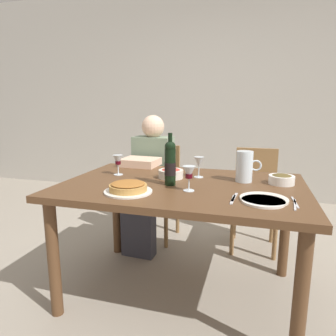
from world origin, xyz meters
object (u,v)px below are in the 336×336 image
at_px(water_pitcher, 244,168).
at_px(olive_bowl, 282,179).
at_px(baked_tart, 128,188).
at_px(diner_left, 149,178).
at_px(wine_bottle, 170,163).
at_px(wine_glass_left_diner, 118,161).
at_px(wine_glass_centre, 189,174).
at_px(wine_glass_right_diner, 199,163).
at_px(chair_left, 158,185).
at_px(dinner_plate_left_setting, 263,201).
at_px(chair_right, 255,192).
at_px(dining_table, 182,198).
at_px(salad_bowl, 171,173).
at_px(dinner_plate_right_setting, 264,199).

relative_size(water_pitcher, olive_bowl, 1.27).
bearing_deg(baked_tart, diner_left, 102.94).
height_order(wine_bottle, wine_glass_left_diner, wine_bottle).
distance_m(wine_bottle, wine_glass_left_diner, 0.46).
bearing_deg(wine_glass_left_diner, wine_glass_centre, -25.04).
xyz_separation_m(baked_tart, wine_glass_right_diner, (0.31, 0.47, 0.07)).
distance_m(baked_tart, wine_glass_right_diner, 0.57).
xyz_separation_m(wine_glass_left_diner, chair_left, (0.05, 0.76, -0.36)).
bearing_deg(dinner_plate_left_setting, baked_tart, -178.44).
relative_size(wine_glass_left_diner, wine_glass_right_diner, 1.00).
relative_size(water_pitcher, chair_right, 0.23).
xyz_separation_m(dining_table, salad_bowl, (-0.11, 0.12, 0.13)).
bearing_deg(chair_right, diner_left, 14.72).
relative_size(dinner_plate_left_setting, chair_right, 0.25).
distance_m(chair_left, diner_left, 0.26).
relative_size(salad_bowl, dinner_plate_right_setting, 0.68).
bearing_deg(chair_right, dining_table, 62.22).
xyz_separation_m(water_pitcher, wine_glass_right_diner, (-0.30, 0.03, 0.01)).
xyz_separation_m(water_pitcher, diner_left, (-0.83, 0.47, -0.23)).
bearing_deg(dining_table, chair_left, 117.09).
distance_m(baked_tart, dinner_plate_left_setting, 0.73).
distance_m(dining_table, diner_left, 0.78).
height_order(dining_table, dinner_plate_left_setting, dinner_plate_left_setting).
bearing_deg(wine_glass_centre, baked_tart, -158.69).
relative_size(olive_bowl, diner_left, 0.13).
bearing_deg(chair_right, dinner_plate_right_setting, 90.93).
relative_size(dining_table, wine_glass_right_diner, 10.57).
height_order(wine_glass_left_diner, dinner_plate_left_setting, wine_glass_left_diner).
relative_size(water_pitcher, wine_glass_right_diner, 1.40).
height_order(dining_table, salad_bowl, salad_bowl).
bearing_deg(baked_tart, wine_glass_right_diner, 56.40).
xyz_separation_m(baked_tart, chair_right, (0.70, 1.17, -0.29)).
bearing_deg(wine_glass_right_diner, salad_bowl, -157.90).
bearing_deg(wine_glass_centre, wine_bottle, 144.16).
bearing_deg(salad_bowl, olive_bowl, 3.01).
relative_size(salad_bowl, diner_left, 0.14).
xyz_separation_m(baked_tart, salad_bowl, (0.14, 0.40, 0.01)).
distance_m(dinner_plate_right_setting, chair_left, 1.46).
xyz_separation_m(olive_bowl, wine_glass_left_diner, (-1.09, -0.05, 0.07)).
relative_size(wine_bottle, salad_bowl, 1.92).
bearing_deg(salad_bowl, baked_tart, -108.94).
bearing_deg(water_pitcher, chair_left, 138.99).
bearing_deg(chair_right, dinner_plate_left_setting, 90.63).
xyz_separation_m(baked_tart, dinner_plate_left_setting, (0.73, 0.02, -0.02)).
bearing_deg(chair_right, wine_glass_centre, 69.23).
xyz_separation_m(dining_table, water_pitcher, (0.37, 0.16, 0.18)).
height_order(water_pitcher, salad_bowl, water_pitcher).
distance_m(baked_tart, dinner_plate_right_setting, 0.74).
bearing_deg(dining_table, wine_glass_left_diner, 166.96).
height_order(wine_glass_left_diner, wine_glass_centre, wine_glass_centre).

